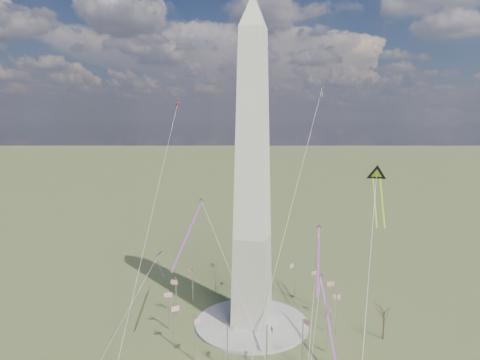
# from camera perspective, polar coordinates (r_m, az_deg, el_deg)

# --- Properties ---
(ground) EXTENTS (2000.00, 2000.00, 0.00)m
(ground) POSITION_cam_1_polar(r_m,az_deg,el_deg) (143.60, 1.59, -18.69)
(ground) COLOR #475229
(ground) RESTS_ON ground
(plaza) EXTENTS (36.00, 36.00, 0.80)m
(plaza) POSITION_cam_1_polar(r_m,az_deg,el_deg) (143.42, 1.59, -18.55)
(plaza) COLOR #ABA69D
(plaza) RESTS_ON ground
(washington_monument) EXTENTS (15.56, 15.56, 100.00)m
(washington_monument) POSITION_cam_1_polar(r_m,az_deg,el_deg) (129.09, 1.67, 0.63)
(washington_monument) COLOR #B2A695
(washington_monument) RESTS_ON plaza
(flagpole_ring) EXTENTS (54.40, 54.40, 13.00)m
(flagpole_ring) POSITION_cam_1_polar(r_m,az_deg,el_deg) (140.44, 1.60, -16.05)
(flagpole_ring) COLOR silver
(flagpole_ring) RESTS_ON ground
(tree_near) EXTENTS (7.41, 7.41, 12.97)m
(tree_near) POSITION_cam_1_polar(r_m,az_deg,el_deg) (138.10, 18.70, -16.05)
(tree_near) COLOR #443129
(tree_near) RESTS_ON ground
(kite_delta_black) EXTENTS (7.24, 19.37, 16.04)m
(kite_delta_black) POSITION_cam_1_polar(r_m,az_deg,el_deg) (139.54, 17.78, 0.34)
(kite_delta_black) COLOR black
(kite_delta_black) RESTS_ON ground
(kite_diamond_purple) EXTENTS (2.05, 3.14, 9.53)m
(kite_diamond_purple) POSITION_cam_1_polar(r_m,az_deg,el_deg) (150.00, -10.74, -10.03)
(kite_diamond_purple) COLOR #3B1767
(kite_diamond_purple) RESTS_ON ground
(kite_streamer_left) EXTENTS (2.90, 19.22, 13.19)m
(kite_streamer_left) POSITION_cam_1_polar(r_m,az_deg,el_deg) (114.72, 10.43, -9.31)
(kite_streamer_left) COLOR #EF3F25
(kite_streamer_left) RESTS_ON ground
(kite_streamer_mid) EXTENTS (2.15, 23.04, 15.84)m
(kite_streamer_mid) POSITION_cam_1_polar(r_m,az_deg,el_deg) (124.49, -6.41, -5.75)
(kite_streamer_mid) COLOR #EF3F25
(kite_streamer_mid) RESTS_ON ground
(kite_streamer_right) EXTENTS (7.46, 22.34, 15.69)m
(kite_streamer_right) POSITION_cam_1_polar(r_m,az_deg,el_deg) (128.49, 11.33, -15.80)
(kite_streamer_right) COLOR #EF3F25
(kite_streamer_right) RESTS_ON ground
(kite_small_red) EXTENTS (1.54, 2.32, 4.97)m
(kite_small_red) POSITION_cam_1_polar(r_m,az_deg,el_deg) (178.28, -8.34, 9.83)
(kite_small_red) COLOR red
(kite_small_red) RESTS_ON ground
(kite_small_white) EXTENTS (1.16, 1.79, 3.93)m
(kite_small_white) POSITION_cam_1_polar(r_m,az_deg,el_deg) (167.34, 10.89, 11.77)
(kite_small_white) COLOR silver
(kite_small_white) RESTS_ON ground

